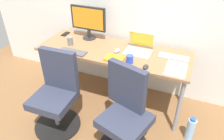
# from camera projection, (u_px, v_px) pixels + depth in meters

# --- Properties ---
(ground_plane) EXTENTS (5.28, 5.28, 0.00)m
(ground_plane) POSITION_uv_depth(u_px,v_px,m) (113.00, 97.00, 3.02)
(ground_plane) COLOR brown
(desk) EXTENTS (1.87, 0.66, 0.76)m
(desk) POSITION_uv_depth(u_px,v_px,m) (114.00, 54.00, 2.64)
(desk) COLOR #996B47
(desk) RESTS_ON ground
(office_chair_left) EXTENTS (0.54, 0.54, 0.94)m
(office_chair_left) POSITION_uv_depth(u_px,v_px,m) (56.00, 95.00, 2.40)
(office_chair_left) COLOR black
(office_chair_left) RESTS_ON ground
(office_chair_right) EXTENTS (0.55, 0.55, 0.94)m
(office_chair_right) POSITION_uv_depth(u_px,v_px,m) (125.00, 116.00, 2.13)
(office_chair_right) COLOR black
(office_chair_right) RESTS_ON ground
(water_bottle_on_floor) EXTENTS (0.09, 0.09, 0.31)m
(water_bottle_on_floor) POSITION_uv_depth(u_px,v_px,m) (190.00, 129.00, 2.35)
(water_bottle_on_floor) COLOR #8CBFF2
(water_bottle_on_floor) RESTS_ON ground
(desktop_monitor) EXTENTS (0.48, 0.18, 0.43)m
(desktop_monitor) POSITION_uv_depth(u_px,v_px,m) (88.00, 20.00, 2.75)
(desktop_monitor) COLOR #262626
(desktop_monitor) RESTS_ON desk
(open_laptop) EXTENTS (0.31, 0.28, 0.22)m
(open_laptop) POSITION_uv_depth(u_px,v_px,m) (139.00, 47.00, 2.55)
(open_laptop) COLOR silver
(open_laptop) RESTS_ON desk
(keyboard_by_monitor) EXTENTS (0.34, 0.12, 0.02)m
(keyboard_by_monitor) POSITION_uv_depth(u_px,v_px,m) (73.00, 52.00, 2.54)
(keyboard_by_monitor) COLOR #515156
(keyboard_by_monitor) RESTS_ON desk
(keyboard_by_laptop) EXTENTS (0.34, 0.12, 0.02)m
(keyboard_by_laptop) POSITION_uv_depth(u_px,v_px,m) (174.00, 57.00, 2.43)
(keyboard_by_laptop) COLOR #B7B7B7
(keyboard_by_laptop) RESTS_ON desk
(mouse_by_monitor) EXTENTS (0.06, 0.10, 0.03)m
(mouse_by_monitor) POSITION_uv_depth(u_px,v_px,m) (146.00, 67.00, 2.25)
(mouse_by_monitor) COLOR #2D2D2D
(mouse_by_monitor) RESTS_ON desk
(mouse_by_laptop) EXTENTS (0.06, 0.10, 0.03)m
(mouse_by_laptop) POSITION_uv_depth(u_px,v_px,m) (117.00, 51.00, 2.55)
(mouse_by_laptop) COLOR silver
(mouse_by_laptop) RESTS_ON desk
(coffee_mug) EXTENTS (0.08, 0.08, 0.09)m
(coffee_mug) POSITION_uv_depth(u_px,v_px,m) (130.00, 59.00, 2.32)
(coffee_mug) COLOR blue
(coffee_mug) RESTS_ON desk
(pen_cup) EXTENTS (0.07, 0.07, 0.10)m
(pen_cup) POSITION_uv_depth(u_px,v_px,m) (70.00, 41.00, 2.69)
(pen_cup) COLOR slate
(pen_cup) RESTS_ON desk
(phone_near_monitor) EXTENTS (0.07, 0.14, 0.01)m
(phone_near_monitor) POSITION_uv_depth(u_px,v_px,m) (66.00, 34.00, 2.99)
(phone_near_monitor) COLOR black
(phone_near_monitor) RESTS_ON desk
(notebook) EXTENTS (0.21, 0.15, 0.03)m
(notebook) POSITION_uv_depth(u_px,v_px,m) (114.00, 59.00, 2.40)
(notebook) COLOR orange
(notebook) RESTS_ON desk
(paper_pile) EXTENTS (0.21, 0.30, 0.01)m
(paper_pile) POSITION_uv_depth(u_px,v_px,m) (176.00, 69.00, 2.23)
(paper_pile) COLOR white
(paper_pile) RESTS_ON desk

